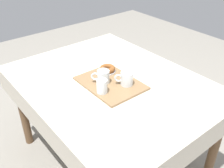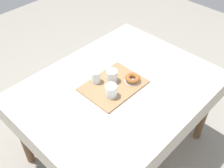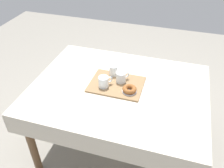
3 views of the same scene
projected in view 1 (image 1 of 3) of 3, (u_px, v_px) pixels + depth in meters
ground_plane at (111, 158)px, 2.14m from camera, size 6.00×6.00×0.00m
dining_table at (111, 92)px, 1.80m from camera, size 1.39×1.07×0.74m
serving_tray at (110, 83)px, 1.71m from camera, size 0.42×0.32×0.01m
tea_mug_left at (103, 77)px, 1.69m from camera, size 0.10×0.11×0.09m
tea_mug_right at (126, 79)px, 1.67m from camera, size 0.10×0.10×0.09m
water_glass_near at (102, 87)px, 1.59m from camera, size 0.07×0.07×0.09m
donut_plate_left at (107, 71)px, 1.83m from camera, size 0.12×0.12×0.01m
sugar_donut_left at (107, 69)px, 1.82m from camera, size 0.11×0.11×0.04m
paper_napkin at (85, 64)px, 1.95m from camera, size 0.14×0.12×0.01m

